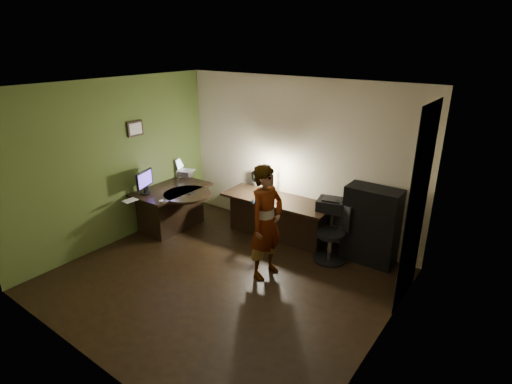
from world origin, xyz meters
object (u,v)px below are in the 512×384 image
Objects in this scene: desk_left at (173,208)px; cabinet at (371,225)px; office_chair at (331,234)px; person at (266,223)px; monitor at (144,185)px; desk_right at (276,218)px.

cabinet is at bearing 16.21° from desk_left.
desk_left is 2.90m from office_chair.
desk_left is 0.79× the size of person.
person is (2.42, 0.17, -0.08)m from monitor.
desk_right is at bearing -173.44° from cabinet.
office_chair is at bearing 0.92° from monitor.
monitor is 2.43m from person.
cabinet is at bearing -34.22° from person.
cabinet is 0.62m from office_chair.
desk_right is at bearing -163.27° from office_chair.
person is at bearing -130.03° from cabinet.
cabinet reaches higher than monitor.
cabinet is at bearing 3.95° from desk_right.
office_chair is 0.54× the size of person.
cabinet is (3.31, 0.99, 0.22)m from desk_left.
office_chair is at bearing -144.41° from cabinet.
desk_right is at bearing 32.41° from person.
desk_left is 0.69× the size of desk_right.
cabinet is at bearing 3.41° from monitor.
person is (2.26, -0.27, 0.45)m from desk_left.
desk_right is at bearing 14.57° from monitor.
monitor is at bearing -135.08° from office_chair.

